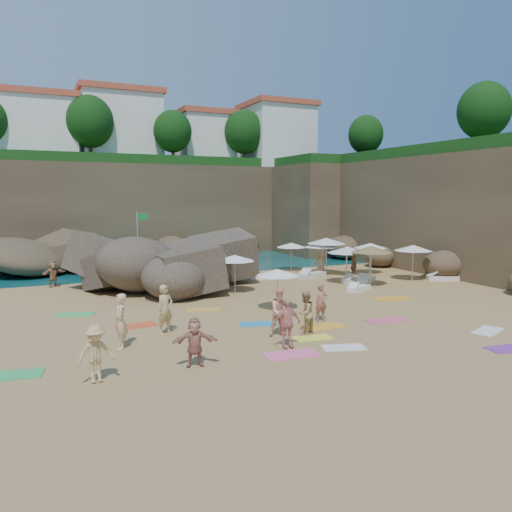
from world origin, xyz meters
name	(u,v)px	position (x,y,z in m)	size (l,w,h in m)	color
ground	(245,306)	(0.00, 0.00, 0.00)	(120.00, 120.00, 0.00)	tan
seawater	(128,247)	(0.00, 30.00, 0.00)	(120.00, 120.00, 0.00)	#0C4751
cliff_back	(158,209)	(2.00, 25.00, 4.00)	(44.00, 8.00, 8.00)	brown
cliff_right	(427,212)	(19.00, 8.00, 4.00)	(8.00, 30.00, 8.00)	brown
cliff_corner	(322,209)	(17.00, 20.00, 4.00)	(10.00, 12.00, 8.00)	brown
rock_promontory	(3,274)	(-11.00, 16.00, 0.00)	(12.00, 7.00, 2.00)	brown
clifftop_buildings	(164,133)	(2.96, 25.79, 11.24)	(28.48, 9.48, 7.00)	white
clifftop_trees	(204,125)	(4.78, 19.52, 11.26)	(35.60, 23.82, 4.40)	#11380F
rock_outcrop	(176,291)	(-1.96, 5.18, 0.00)	(7.56, 5.67, 3.02)	brown
flag_pole	(140,234)	(-2.39, 12.46, 2.68)	(0.82, 0.13, 4.20)	silver
parasol_0	(291,245)	(7.48, 8.92, 1.84)	(2.12, 2.12, 2.00)	silver
parasol_1	(322,245)	(8.52, 6.52, 2.05)	(2.36, 2.36, 2.24)	silver
parasol_2	(327,241)	(8.81, 6.45, 2.29)	(2.64, 2.64, 2.50)	silver
parasol_3	(347,249)	(9.85, 5.56, 1.80)	(2.07, 2.07, 1.96)	silver
parasol_5	(235,258)	(0.83, 3.24, 1.92)	(2.21, 2.21, 2.09)	silver
parasol_6	(371,249)	(8.86, 1.77, 2.18)	(2.52, 2.52, 2.38)	silver
parasol_7	(347,250)	(8.00, 2.99, 2.05)	(2.37, 2.37, 2.24)	silver
parasol_8	(370,246)	(11.69, 5.47, 1.94)	(2.23, 2.23, 2.11)	silver
parasol_9	(278,273)	(1.00, -1.53, 1.78)	(2.06, 2.06, 1.94)	silver
parasol_11	(413,248)	(12.47, 2.23, 2.05)	(2.37, 2.37, 2.24)	silver
lounger_0	(312,275)	(7.30, 5.76, 0.16)	(2.06, 0.69, 0.32)	silver
lounger_1	(263,277)	(4.24, 6.70, 0.13)	(1.70, 0.57, 0.26)	white
lounger_2	(357,280)	(8.81, 2.99, 0.15)	(1.87, 0.62, 0.29)	silver
lounger_3	(359,288)	(7.38, 0.86, 0.13)	(1.63, 0.54, 0.25)	white
lounger_4	(443,278)	(14.24, 1.45, 0.15)	(1.91, 0.64, 0.30)	silver
lounger_5	(366,280)	(9.42, 2.85, 0.15)	(1.95, 0.65, 0.30)	white
towel_1	(292,354)	(-1.55, -7.53, 0.02)	(1.82, 0.91, 0.03)	pink
towel_2	(324,327)	(1.33, -4.96, 0.02)	(1.81, 0.90, 0.03)	#F8A127
towel_3	(12,375)	(-10.04, -5.72, 0.02)	(1.74, 0.87, 0.03)	green
towel_4	(313,338)	(0.12, -6.11, 0.01)	(1.45, 0.73, 0.03)	#EEF13F
towel_5	(344,347)	(0.48, -7.61, 0.01)	(1.51, 0.75, 0.03)	white
towel_6	(510,348)	(5.66, -10.13, 0.01)	(1.64, 0.82, 0.03)	purple
towel_7	(136,326)	(-5.54, -1.59, 0.01)	(1.64, 0.82, 0.03)	#E34B28
towel_8	(259,324)	(-0.86, -3.43, 0.01)	(1.55, 0.77, 0.03)	#2787D1
towel_9	(387,320)	(4.34, -5.20, 0.02)	(1.83, 0.92, 0.03)	#E05773
towel_10	(391,299)	(7.54, -1.70, 0.02)	(1.94, 0.97, 0.03)	orange
towel_11	(75,314)	(-7.62, 1.52, 0.01)	(1.58, 0.79, 0.03)	#37C35D
towel_12	(203,310)	(-2.10, 0.02, 0.01)	(1.58, 0.79, 0.03)	gold
towel_13	(488,331)	(6.88, -8.19, 0.01)	(1.59, 0.80, 0.03)	white
person_stand_0	(165,309)	(-4.72, -3.20, 0.96)	(0.70, 0.46, 1.92)	tan
person_stand_1	(305,313)	(0.11, -5.55, 0.85)	(0.82, 0.64, 1.69)	tan
person_stand_2	(245,263)	(3.88, 8.85, 0.76)	(0.98, 0.41, 1.52)	#F9A88D
person_stand_3	(354,267)	(9.06, 3.69, 0.88)	(1.03, 0.43, 1.76)	#A76D53
person_stand_4	(321,263)	(8.64, 6.87, 0.78)	(0.76, 0.42, 1.56)	tan
person_stand_5	(53,274)	(-8.12, 9.29, 0.79)	(1.46, 0.42, 1.58)	#AA7455
person_stand_6	(120,321)	(-6.61, -4.34, 0.97)	(0.71, 0.46, 1.93)	#F0C288
person_lie_0	(97,375)	(-7.82, -7.37, 0.22)	(1.07, 1.65, 0.44)	tan
person_lie_1	(287,342)	(-1.34, -6.77, 0.21)	(1.01, 1.72, 0.42)	#E69583
person_lie_3	(195,360)	(-4.84, -7.23, 0.20)	(1.40, 1.51, 0.40)	#B97561
person_lie_4	(321,317)	(1.77, -4.06, 0.19)	(0.57, 1.56, 0.37)	#A35D51
person_lie_5	(281,327)	(-0.85, -5.37, 0.35)	(0.89, 1.83, 0.69)	#FBB18E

